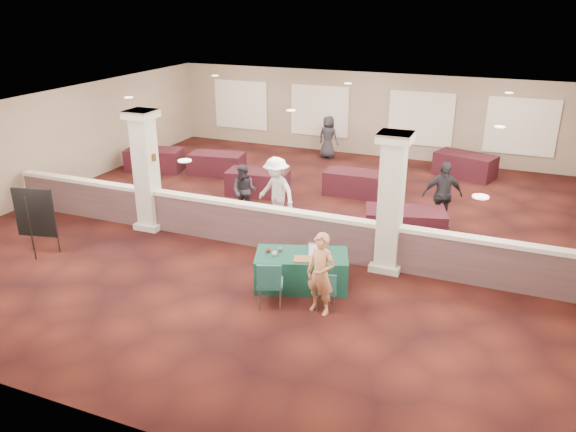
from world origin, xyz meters
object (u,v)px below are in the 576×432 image
at_px(conf_chair_side, 270,281).
at_px(far_table_front_right, 405,225).
at_px(attendee_d, 328,137).
at_px(woman, 321,274).
at_px(attendee_a, 244,191).
at_px(attendee_c, 442,195).
at_px(conf_chair_main, 326,288).
at_px(far_table_front_left, 155,160).
at_px(easel_board, 35,213).
at_px(attendee_b, 276,192).
at_px(near_table, 302,270).
at_px(far_table_front_center, 258,183).
at_px(far_table_back_left, 217,164).
at_px(far_table_back_right, 465,165).
at_px(far_table_back_center, 354,183).

distance_m(conf_chair_side, far_table_front_right, 4.79).
bearing_deg(attendee_d, far_table_front_right, 132.09).
xyz_separation_m(woman, attendee_a, (-3.71, 4.09, -0.09)).
height_order(conf_chair_side, attendee_c, attendee_c).
distance_m(conf_chair_main, far_table_front_left, 11.10).
xyz_separation_m(easel_board, attendee_b, (4.52, 3.99, -0.13)).
bearing_deg(easel_board, near_table, -5.07).
bearing_deg(far_table_front_center, conf_chair_main, -53.99).
distance_m(far_table_back_left, far_table_back_right, 8.63).
height_order(conf_chair_main, conf_chair_side, conf_chair_side).
relative_size(easel_board, attendee_a, 1.12).
relative_size(conf_chair_side, attendee_d, 0.63).
xyz_separation_m(woman, far_table_back_left, (-6.42, 7.36, -0.47)).
xyz_separation_m(conf_chair_main, far_table_back_left, (-6.49, 7.25, -0.12)).
height_order(near_table, easel_board, easel_board).
height_order(far_table_front_left, far_table_front_center, far_table_front_left).
relative_size(woman, far_table_front_center, 0.88).
relative_size(conf_chair_main, attendee_c, 0.45).
xyz_separation_m(woman, far_table_back_right, (1.67, 10.39, -0.44)).
bearing_deg(far_table_front_left, far_table_back_left, 11.42).
bearing_deg(conf_chair_side, far_table_back_right, 55.24).
bearing_deg(near_table, conf_chair_main, -62.08).
bearing_deg(far_table_back_center, attendee_b, -111.92).
distance_m(conf_chair_main, far_table_front_center, 7.22).
xyz_separation_m(conf_chair_side, far_table_front_right, (1.82, 4.43, -0.20)).
xyz_separation_m(easel_board, attendee_d, (3.65, 10.99, -0.27)).
height_order(far_table_front_center, far_table_back_left, far_table_front_center).
bearing_deg(far_table_back_center, woman, -79.21).
bearing_deg(far_table_back_left, far_table_back_right, 20.59).
distance_m(near_table, easel_board, 6.54).
distance_m(far_table_front_left, far_table_front_center, 4.64).
relative_size(near_table, attendee_c, 1.06).
xyz_separation_m(far_table_front_right, far_table_back_left, (-7.24, 3.16, -0.03)).
distance_m(conf_chair_main, attendee_c, 5.51).
bearing_deg(conf_chair_main, far_table_front_right, 58.82).
relative_size(far_table_front_center, far_table_back_left, 1.02).
bearing_deg(far_table_back_right, far_table_back_center, -132.47).
relative_size(attendee_a, attendee_d, 0.93).
height_order(woman, far_table_front_center, woman).
bearing_deg(far_table_back_right, attendee_b, -123.54).
height_order(near_table, far_table_back_right, far_table_back_right).
bearing_deg(far_table_front_center, attendee_b, -53.25).
distance_m(far_table_back_left, far_table_back_center, 5.07).
height_order(easel_board, far_table_back_left, easel_board).
bearing_deg(conf_chair_side, attendee_b, 91.04).
height_order(conf_chair_main, easel_board, easel_board).
height_order(far_table_back_right, attendee_c, attendee_c).
bearing_deg(far_table_back_center, far_table_front_left, -178.44).
bearing_deg(attendee_c, attendee_d, 106.98).
distance_m(attendee_a, attendee_d, 6.80).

